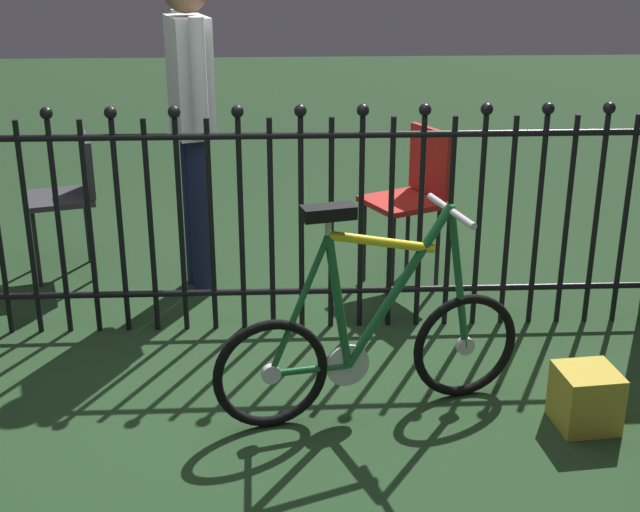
{
  "coord_description": "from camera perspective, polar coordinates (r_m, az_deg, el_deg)",
  "views": [
    {
      "loc": [
        0.03,
        -3.25,
        1.87
      ],
      "look_at": [
        0.19,
        0.2,
        0.55
      ],
      "focal_mm": 48.93,
      "sensor_mm": 36.0,
      "label": 1
    }
  ],
  "objects": [
    {
      "name": "chair_charcoal",
      "position": [
        5.04,
        -16.0,
        4.19
      ],
      "size": [
        0.46,
        0.46,
        0.78
      ],
      "color": "black",
      "rests_on": "ground"
    },
    {
      "name": "display_crate",
      "position": [
        3.64,
        16.98,
        -8.86
      ],
      "size": [
        0.25,
        0.25,
        0.24
      ],
      "primitive_type": "cube",
      "rotation": [
        0.0,
        0.0,
        0.1
      ],
      "color": "#B29933",
      "rests_on": "ground"
    },
    {
      "name": "chair_red",
      "position": [
        4.71,
        6.14,
        4.31
      ],
      "size": [
        0.48,
        0.48,
        0.86
      ],
      "color": "black",
      "rests_on": "ground"
    },
    {
      "name": "ground_plane",
      "position": [
        3.76,
        -2.8,
        -9.01
      ],
      "size": [
        20.0,
        20.0,
        0.0
      ],
      "primitive_type": "plane",
      "color": "#1C351B"
    },
    {
      "name": "iron_fence",
      "position": [
        4.13,
        -3.68,
        2.69
      ],
      "size": [
        3.81,
        0.07,
        1.15
      ],
      "color": "black",
      "rests_on": "ground"
    },
    {
      "name": "bicycle",
      "position": [
        3.5,
        3.35,
        -5.56
      ],
      "size": [
        1.26,
        0.45,
        0.9
      ],
      "color": "black",
      "rests_on": "ground"
    },
    {
      "name": "person_visitor",
      "position": [
        4.55,
        -8.41,
        9.84
      ],
      "size": [
        0.27,
        0.46,
        1.69
      ],
      "color": "#191E3F",
      "rests_on": "ground"
    }
  ]
}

